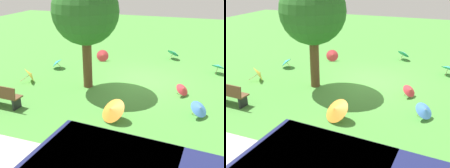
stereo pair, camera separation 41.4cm
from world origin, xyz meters
The scene contains 11 objects.
ground centered at (0.00, 0.00, 0.00)m, with size 40.00×40.00×0.00m, color #478C38.
park_bench centered at (4.37, 4.25, 0.47)m, with size 1.62×0.55×0.90m.
shade_tree centered at (2.07, 1.41, 3.23)m, with size 2.74×2.74×4.64m.
parasol_teal_0 centered at (-0.98, -3.99, 0.39)m, with size 0.92×0.90×0.65m.
parasol_red_0 centered at (2.78, -2.26, 0.32)m, with size 0.79×0.76×0.65m.
parasol_blue_0 centered at (-2.71, 2.69, 0.35)m, with size 0.83×0.85×0.60m.
parasol_orange_1 centered at (0.10, 3.88, 0.41)m, with size 1.19×1.15×0.79m.
parasol_teal_1 centered at (4.63, -0.28, 0.33)m, with size 0.61×0.68×0.58m.
parasol_teal_2 centered at (-3.40, -2.22, 0.40)m, with size 0.82×0.81×0.60m.
parasol_yellow_0 centered at (4.81, 1.76, 0.35)m, with size 0.83×0.83×0.71m.
parasol_red_1 centered at (-2.00, 1.07, 0.31)m, with size 0.72×0.74×0.55m.
Camera 1 is at (-2.53, 11.45, 4.71)m, focal length 42.95 mm.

